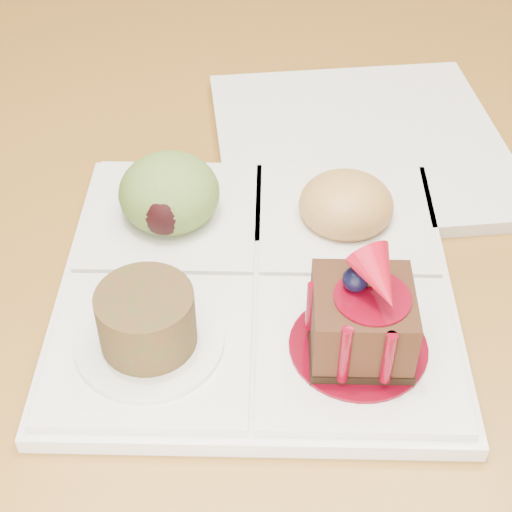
{
  "coord_description": "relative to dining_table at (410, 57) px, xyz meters",
  "views": [
    {
      "loc": [
        -0.11,
        -0.88,
        1.15
      ],
      "look_at": [
        -0.15,
        -0.48,
        0.79
      ],
      "focal_mm": 55.0,
      "sensor_mm": 36.0,
      "label": 1
    }
  ],
  "objects": [
    {
      "name": "sampler_plate",
      "position": [
        -0.15,
        -0.48,
        0.09
      ],
      "size": [
        0.29,
        0.29,
        0.11
      ],
      "rotation": [
        0.0,
        0.0,
        0.06
      ],
      "color": "silver",
      "rests_on": "dining_table"
    },
    {
      "name": "second_plate",
      "position": [
        -0.07,
        -0.3,
        0.07
      ],
      "size": [
        0.29,
        0.29,
        0.01
      ],
      "primitive_type": "cube",
      "rotation": [
        0.0,
        0.0,
        0.2
      ],
      "color": "silver",
      "rests_on": "dining_table"
    },
    {
      "name": "dining_table",
      "position": [
        0.0,
        0.0,
        0.0
      ],
      "size": [
        1.0,
        1.8,
        0.75
      ],
      "color": "olive",
      "rests_on": "ground"
    },
    {
      "name": "ground",
      "position": [
        0.0,
        0.0,
        -0.68
      ],
      "size": [
        6.0,
        6.0,
        0.0
      ],
      "primitive_type": "plane",
      "color": "brown"
    }
  ]
}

